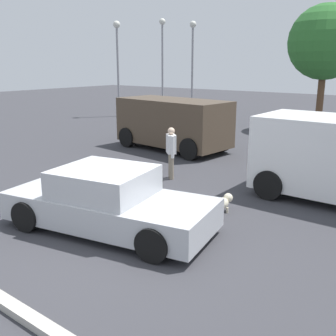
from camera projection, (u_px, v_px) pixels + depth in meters
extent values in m
plane|color=#38383D|center=(114.00, 237.00, 7.96)|extent=(80.00, 80.00, 0.00)
cube|color=#B7BABF|center=(109.00, 209.00, 8.25)|extent=(4.62, 2.59, 0.58)
cube|color=#B7BABF|center=(104.00, 182.00, 8.14)|extent=(2.11, 1.97, 0.56)
cube|color=slate|center=(141.00, 187.00, 7.77)|extent=(0.35, 1.51, 0.47)
cube|color=slate|center=(71.00, 176.00, 8.52)|extent=(0.35, 1.51, 0.47)
cylinder|color=black|center=(191.00, 213.00, 8.38)|extent=(0.67, 0.34, 0.64)
cylinder|color=black|center=(153.00, 245.00, 6.91)|extent=(0.67, 0.34, 0.64)
cylinder|color=black|center=(79.00, 193.00, 9.65)|extent=(0.67, 0.34, 0.64)
cylinder|color=black|center=(26.00, 216.00, 8.19)|extent=(0.67, 0.34, 0.64)
ellipsoid|color=beige|center=(222.00, 204.00, 9.15)|extent=(0.31, 0.41, 0.27)
sphere|color=beige|center=(228.00, 198.00, 9.31)|extent=(0.22, 0.22, 0.22)
sphere|color=beige|center=(230.00, 197.00, 9.37)|extent=(0.10, 0.10, 0.10)
cylinder|color=beige|center=(222.00, 209.00, 9.34)|extent=(0.06, 0.06, 0.12)
cylinder|color=beige|center=(227.00, 210.00, 9.24)|extent=(0.06, 0.06, 0.12)
cylinder|color=beige|center=(216.00, 211.00, 9.16)|extent=(0.06, 0.06, 0.12)
cylinder|color=beige|center=(221.00, 213.00, 9.06)|extent=(0.06, 0.06, 0.12)
sphere|color=beige|center=(216.00, 204.00, 8.98)|extent=(0.12, 0.12, 0.12)
cube|color=slate|center=(268.00, 131.00, 10.88)|extent=(0.06, 1.78, 0.74)
cylinder|color=black|center=(269.00, 185.00, 10.09)|extent=(0.76, 0.25, 0.76)
cylinder|color=black|center=(297.00, 169.00, 11.61)|extent=(0.76, 0.25, 0.76)
cube|color=#4C3D2D|center=(173.00, 122.00, 15.76)|extent=(4.75, 2.45, 1.75)
cube|color=slate|center=(219.00, 117.00, 14.17)|extent=(0.22, 1.69, 0.70)
cylinder|color=black|center=(221.00, 142.00, 15.49)|extent=(0.82, 0.33, 0.80)
cylinder|color=black|center=(190.00, 149.00, 14.16)|extent=(0.82, 0.33, 0.80)
cylinder|color=black|center=(159.00, 132.00, 17.72)|extent=(0.82, 0.33, 0.80)
cylinder|color=black|center=(127.00, 137.00, 16.39)|extent=(0.82, 0.33, 0.80)
cylinder|color=gray|center=(171.00, 165.00, 11.97)|extent=(0.13, 0.13, 0.78)
cylinder|color=gray|center=(172.00, 167.00, 11.81)|extent=(0.13, 0.13, 0.78)
cube|color=white|center=(171.00, 144.00, 11.72)|extent=(0.46, 0.45, 0.55)
cylinder|color=white|center=(170.00, 144.00, 11.96)|extent=(0.09, 0.09, 0.65)
cylinder|color=white|center=(173.00, 147.00, 11.51)|extent=(0.09, 0.09, 0.65)
sphere|color=beige|center=(171.00, 131.00, 11.62)|extent=(0.21, 0.21, 0.21)
cylinder|color=gray|center=(192.00, 71.00, 26.65)|extent=(0.14, 0.14, 5.65)
sphere|color=silver|center=(193.00, 24.00, 25.89)|extent=(0.44, 0.44, 0.44)
cylinder|color=gray|center=(118.00, 73.00, 25.18)|extent=(0.14, 0.14, 5.51)
sphere|color=silver|center=(117.00, 24.00, 24.44)|extent=(0.44, 0.44, 0.44)
cylinder|color=gray|center=(162.00, 68.00, 28.52)|extent=(0.14, 0.14, 6.00)
sphere|color=silver|center=(162.00, 22.00, 27.71)|extent=(0.44, 0.44, 0.44)
cylinder|color=brown|center=(320.00, 101.00, 20.22)|extent=(0.34, 0.34, 2.98)
sphere|color=#2D6B2D|center=(326.00, 42.00, 19.49)|extent=(3.65, 3.65, 3.65)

